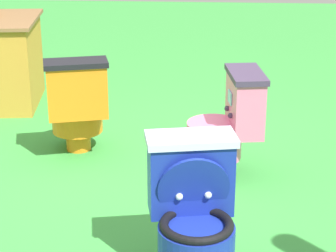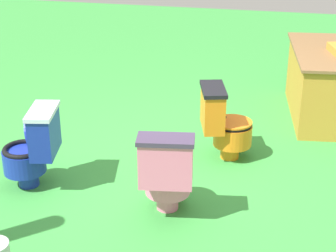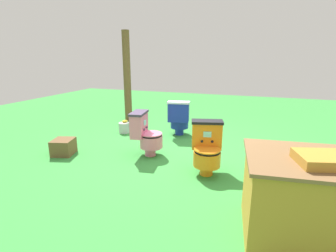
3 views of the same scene
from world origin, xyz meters
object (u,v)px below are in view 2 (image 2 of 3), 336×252
at_px(toilet_blue, 33,147).
at_px(vendor_table, 330,83).
at_px(toilet_pink, 167,172).
at_px(toilet_orange, 224,123).

xyz_separation_m(toilet_blue, vendor_table, (-2.16, 2.56, 0.02)).
bearing_deg(toilet_blue, toilet_pink, -109.55).
bearing_deg(toilet_pink, toilet_orange, 65.28).
distance_m(toilet_blue, toilet_orange, 1.77).
height_order(toilet_blue, vendor_table, vendor_table).
bearing_deg(toilet_pink, toilet_blue, 163.01).
distance_m(toilet_pink, vendor_table, 2.71).
bearing_deg(toilet_orange, toilet_blue, -75.06).
xyz_separation_m(toilet_orange, vendor_table, (-1.28, 1.03, 0.02)).
height_order(toilet_pink, vendor_table, vendor_table).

